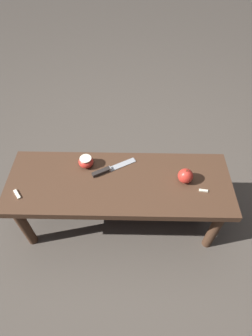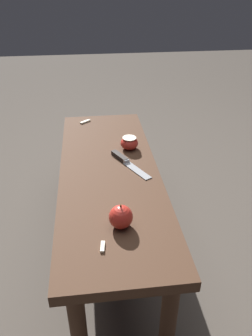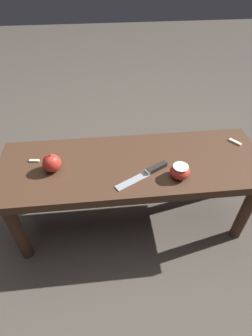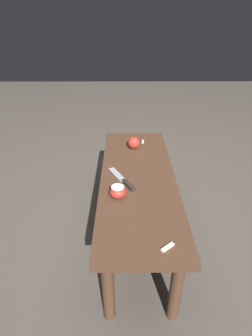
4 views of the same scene
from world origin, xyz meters
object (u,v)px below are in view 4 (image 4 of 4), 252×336
object	(u,v)px
apple_cut	(118,192)
wooden_bench	(138,185)
apple_whole	(134,143)
knife	(125,182)

from	to	relation	value
apple_cut	wooden_bench	bearing A→B (deg)	-30.54
wooden_bench	apple_whole	xyz separation A→B (m)	(0.34, 0.01, 0.10)
apple_whole	apple_cut	size ratio (longest dim) A/B	1.08
wooden_bench	apple_whole	size ratio (longest dim) A/B	13.36
knife	apple_whole	distance (m)	0.41
knife	apple_cut	size ratio (longest dim) A/B	2.90
apple_whole	apple_cut	distance (m)	0.53
knife	apple_whole	size ratio (longest dim) A/B	2.68
wooden_bench	apple_cut	world-z (taller)	apple_cut
apple_cut	apple_whole	bearing A→B (deg)	-10.32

